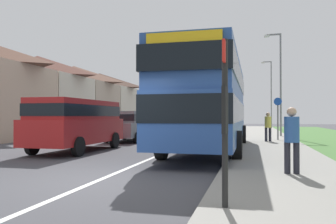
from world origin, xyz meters
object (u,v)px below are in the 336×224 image
Objects in this scene: bus_stop_sign at (225,111)px; pedestrian_at_stop at (292,137)px; cycle_route_sign at (278,117)px; street_lamp_far at (270,90)px; parked_car_grey at (129,125)px; pedestrian_walking_away at (268,125)px; double_decker_bus at (210,100)px; street_lamp_mid at (279,78)px; parked_van_red at (78,121)px.

pedestrian_at_stop is at bearing 68.69° from bus_stop_sign.
cycle_route_sign is at bearing 87.47° from pedestrian_at_stop.
bus_stop_sign is at bearing -111.31° from pedestrian_at_stop.
street_lamp_far reaches higher than cycle_route_sign.
parked_car_grey is 2.63× the size of pedestrian_walking_away.
double_decker_bus reaches higher than pedestrian_walking_away.
street_lamp_mid is at bearing 79.79° from pedestrian_walking_away.
pedestrian_walking_away is at bearing -113.13° from cycle_route_sign.
parked_car_grey is at bearing -178.50° from pedestrian_walking_away.
double_decker_bus is 26.72m from street_lamp_far.
double_decker_bus is 5.44m from pedestrian_walking_away.
cycle_route_sign is at bearing 66.87° from pedestrian_walking_away.
parked_car_grey is (-5.23, 4.46, -1.19)m from double_decker_bus.
double_decker_bus is at bearing 13.92° from parked_van_red.
street_lamp_far is (1.13, 32.06, 3.47)m from pedestrian_at_stop.
parked_van_red is 9.91m from pedestrian_walking_away.
street_lamp_far is at bearing 88.27° from cycle_route_sign.
bus_stop_sign is 15.19m from cycle_route_sign.
double_decker_bus is 4.32× the size of bus_stop_sign.
cycle_route_sign reaches higher than parked_car_grey.
cycle_route_sign is at bearing -95.24° from street_lamp_mid.
street_lamp_far reaches higher than pedestrian_walking_away.
parked_van_red reaches higher than parked_car_grey.
parked_car_grey reaches higher than pedestrian_at_stop.
parked_car_grey is 0.62× the size of street_lamp_mid.
parked_car_grey is 23.91m from street_lamp_far.
cycle_route_sign is (3.13, 6.07, -0.72)m from double_decker_bus.
street_lamp_mid is (3.49, 10.00, 1.95)m from double_decker_bus.
parked_car_grey is at bearing -169.12° from cycle_route_sign.
pedestrian_at_stop is 0.21× the size of street_lamp_far.
cycle_route_sign is 0.36× the size of street_lamp_mid.
street_lamp_mid is 16.36m from street_lamp_far.
parked_car_grey is at bearing -147.60° from street_lamp_mid.
street_lamp_mid is (8.73, 5.54, 3.14)m from parked_car_grey.
bus_stop_sign is (6.56, -13.47, 0.59)m from parked_car_grey.
parked_car_grey is at bearing -112.30° from street_lamp_far.
pedestrian_at_stop is 1.00× the size of pedestrian_walking_away.
bus_stop_sign is at bearing -64.04° from parked_car_grey.
double_decker_bus is 6.98m from parked_car_grey.
cycle_route_sign is at bearing 62.73° from double_decker_bus.
parked_van_red is at bearing -166.08° from double_decker_bus.
cycle_route_sign is (0.52, 11.78, 0.45)m from pedestrian_at_stop.
pedestrian_at_stop is at bearing -28.83° from parked_van_red.
double_decker_bus reaches higher than pedestrian_at_stop.
bus_stop_sign reaches higher than parked_car_grey.
double_decker_bus is at bearing -118.46° from pedestrian_walking_away.
street_lamp_mid is at bearing 32.40° from parked_car_grey.
parked_car_grey reaches higher than pedestrian_walking_away.
double_decker_bus is at bearing 98.36° from bus_stop_sign.
street_lamp_far reaches higher than double_decker_bus.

